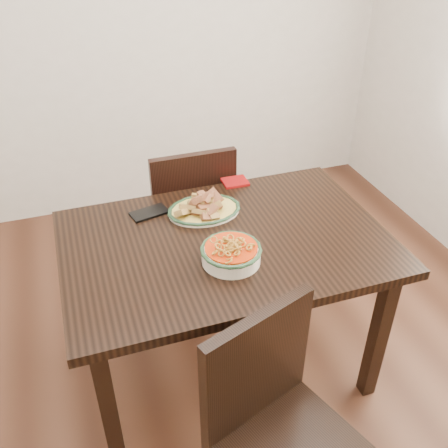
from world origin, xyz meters
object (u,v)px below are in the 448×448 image
object	(u,v)px
dining_table	(226,257)
noodle_bowl	(231,252)
fish_plate	(204,204)
chair_far	(190,213)
chair_near	(277,423)
smartphone	(149,213)

from	to	relation	value
dining_table	noodle_bowl	xyz separation A→B (m)	(-0.03, -0.14, 0.13)
dining_table	fish_plate	size ratio (longest dim) A/B	4.18
noodle_bowl	fish_plate	bearing A→B (deg)	89.58
chair_far	noodle_bowl	size ratio (longest dim) A/B	3.84
chair_near	fish_plate	xyz separation A→B (m)	(0.03, 0.89, 0.30)
smartphone	dining_table	bearing A→B (deg)	-61.42
chair_far	noodle_bowl	world-z (taller)	chair_far
chair_far	smartphone	world-z (taller)	chair_far
chair_far	fish_plate	bearing A→B (deg)	84.74
chair_far	chair_near	size ratio (longest dim) A/B	1.00
chair_far	dining_table	bearing A→B (deg)	88.76
chair_near	dining_table	bearing A→B (deg)	65.60
fish_plate	smartphone	bearing A→B (deg)	163.89
chair_near	noodle_bowl	distance (m)	0.61
chair_near	smartphone	bearing A→B (deg)	81.90
dining_table	chair_far	bearing A→B (deg)	88.98
fish_plate	noodle_bowl	size ratio (longest dim) A/B	1.34
chair_near	noodle_bowl	bearing A→B (deg)	67.17
dining_table	chair_far	size ratio (longest dim) A/B	1.46
noodle_bowl	chair_near	bearing A→B (deg)	-93.18
dining_table	chair_near	bearing A→B (deg)	-94.75
noodle_bowl	smartphone	bearing A→B (deg)	118.03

